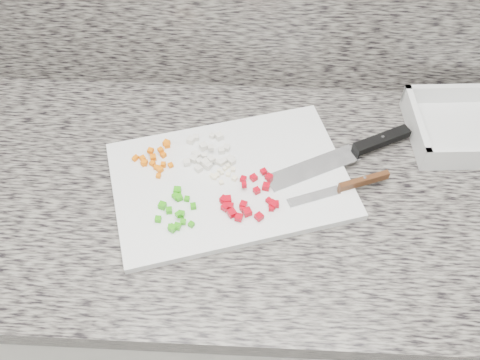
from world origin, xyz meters
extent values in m
cube|color=beige|center=(0.00, 1.44, 0.43)|extent=(3.92, 0.62, 0.86)
cube|color=slate|center=(0.00, 1.44, 0.88)|extent=(3.96, 0.64, 0.04)
cube|color=silver|center=(-0.05, 1.45, 0.91)|extent=(0.52, 0.42, 0.02)
cube|color=orange|center=(-0.19, 1.44, 0.92)|extent=(0.01, 0.01, 0.01)
cube|color=orange|center=(-0.16, 1.47, 0.92)|extent=(0.01, 0.01, 0.01)
cube|color=orange|center=(-0.18, 1.46, 0.92)|extent=(0.02, 0.02, 0.01)
cube|color=orange|center=(-0.18, 1.50, 0.92)|extent=(0.01, 0.01, 0.01)
cube|color=orange|center=(-0.22, 1.47, 0.92)|extent=(0.01, 0.01, 0.01)
cube|color=orange|center=(-0.22, 1.47, 0.92)|extent=(0.01, 0.01, 0.01)
cube|color=orange|center=(-0.18, 1.47, 0.92)|extent=(0.01, 0.01, 0.01)
cube|color=orange|center=(-0.20, 1.49, 0.92)|extent=(0.01, 0.01, 0.01)
cube|color=orange|center=(-0.18, 1.53, 0.92)|extent=(0.02, 0.02, 0.01)
cube|color=orange|center=(-0.22, 1.48, 0.92)|extent=(0.01, 0.01, 0.01)
cube|color=orange|center=(-0.24, 1.48, 0.92)|extent=(0.01, 0.01, 0.01)
cube|color=orange|center=(-0.19, 1.46, 0.92)|extent=(0.01, 0.01, 0.01)
cube|color=orange|center=(-0.19, 1.50, 0.93)|extent=(0.01, 0.01, 0.01)
cube|color=orange|center=(-0.21, 1.50, 0.93)|extent=(0.01, 0.01, 0.01)
cube|color=orange|center=(-0.20, 1.47, 0.92)|extent=(0.01, 0.01, 0.01)
cube|color=orange|center=(-0.24, 1.49, 0.92)|extent=(0.01, 0.01, 0.01)
cube|color=orange|center=(-0.18, 1.52, 0.92)|extent=(0.01, 0.01, 0.01)
cube|color=silver|center=(-0.11, 1.48, 0.92)|extent=(0.02, 0.02, 0.01)
cube|color=silver|center=(-0.11, 1.46, 0.92)|extent=(0.02, 0.02, 0.01)
cube|color=silver|center=(-0.10, 1.50, 0.92)|extent=(0.01, 0.01, 0.01)
cube|color=silver|center=(-0.07, 1.55, 0.92)|extent=(0.02, 0.02, 0.01)
cube|color=silver|center=(-0.12, 1.49, 0.92)|extent=(0.02, 0.02, 0.01)
cube|color=silver|center=(-0.09, 1.55, 0.92)|extent=(0.01, 0.01, 0.01)
cube|color=silver|center=(-0.07, 1.48, 0.92)|extent=(0.01, 0.01, 0.01)
cube|color=silver|center=(-0.13, 1.54, 0.92)|extent=(0.02, 0.02, 0.01)
cube|color=silver|center=(-0.09, 1.47, 0.92)|extent=(0.02, 0.02, 0.01)
cube|color=silver|center=(-0.09, 1.51, 0.93)|extent=(0.01, 0.01, 0.01)
cube|color=silver|center=(-0.10, 1.48, 0.92)|extent=(0.02, 0.02, 0.01)
cube|color=silver|center=(-0.10, 1.52, 0.92)|extent=(0.02, 0.02, 0.01)
cube|color=silver|center=(-0.07, 1.51, 0.92)|extent=(0.01, 0.01, 0.01)
cube|color=silver|center=(-0.04, 1.49, 0.92)|extent=(0.02, 0.02, 0.01)
cube|color=silver|center=(-0.13, 1.48, 0.92)|extent=(0.02, 0.02, 0.01)
cube|color=silver|center=(-0.11, 1.50, 0.92)|extent=(0.02, 0.02, 0.01)
cube|color=silver|center=(-0.12, 1.50, 0.92)|extent=(0.01, 0.01, 0.01)
cube|color=silver|center=(-0.12, 1.55, 0.92)|extent=(0.01, 0.01, 0.01)
cube|color=silver|center=(-0.06, 1.49, 0.92)|extent=(0.01, 0.01, 0.01)
cube|color=silver|center=(-0.06, 1.52, 0.92)|extent=(0.02, 0.02, 0.01)
cube|color=silver|center=(-0.08, 1.48, 0.93)|extent=(0.02, 0.02, 0.01)
cube|color=silver|center=(-0.05, 1.49, 0.92)|extent=(0.02, 0.02, 0.01)
cube|color=silver|center=(-0.07, 1.48, 0.92)|extent=(0.02, 0.02, 0.01)
cube|color=#2A9C0E|center=(-0.13, 1.35, 0.93)|extent=(0.01, 0.01, 0.01)
cube|color=#2A9C0E|center=(-0.11, 1.33, 0.92)|extent=(0.01, 0.01, 0.01)
cube|color=#2A9C0E|center=(-0.14, 1.32, 0.92)|extent=(0.02, 0.02, 0.01)
cube|color=#2A9C0E|center=(-0.14, 1.41, 0.92)|extent=(0.01, 0.01, 0.01)
cube|color=#2A9C0E|center=(-0.12, 1.39, 0.92)|extent=(0.01, 0.01, 0.01)
cube|color=#2A9C0E|center=(-0.17, 1.34, 0.92)|extent=(0.01, 0.01, 0.01)
cube|color=#2A9C0E|center=(-0.15, 1.40, 0.92)|extent=(0.02, 0.02, 0.01)
cube|color=#2A9C0E|center=(-0.15, 1.33, 0.92)|extent=(0.01, 0.01, 0.01)
cube|color=#2A9C0E|center=(-0.17, 1.37, 0.92)|extent=(0.02, 0.02, 0.01)
cube|color=#2A9C0E|center=(-0.15, 1.36, 0.92)|extent=(0.01, 0.01, 0.01)
cube|color=#2A9C0E|center=(-0.13, 1.33, 0.92)|extent=(0.01, 0.01, 0.01)
cube|color=#2A9C0E|center=(-0.14, 1.39, 0.92)|extent=(0.02, 0.02, 0.01)
cube|color=#2A9C0E|center=(-0.14, 1.41, 0.92)|extent=(0.01, 0.01, 0.01)
cube|color=#2A9C0E|center=(-0.11, 1.37, 0.92)|extent=(0.01, 0.01, 0.01)
cube|color=#2A9C0E|center=(-0.13, 1.35, 0.92)|extent=(0.01, 0.01, 0.01)
cube|color=#2A9C0E|center=(-0.12, 1.34, 0.92)|extent=(0.01, 0.01, 0.01)
cube|color=#A90211|center=(-0.05, 1.39, 0.92)|extent=(0.02, 0.02, 0.01)
cube|color=#A90211|center=(-0.05, 1.39, 0.92)|extent=(0.01, 0.01, 0.01)
cube|color=#A90211|center=(-0.02, 1.42, 0.93)|extent=(0.01, 0.01, 0.01)
cube|color=#A90211|center=(0.03, 1.38, 0.92)|extent=(0.01, 0.01, 0.01)
cube|color=#A90211|center=(-0.02, 1.38, 0.92)|extent=(0.02, 0.02, 0.01)
cube|color=#A90211|center=(-0.02, 1.35, 0.92)|extent=(0.02, 0.02, 0.01)
cube|color=#A90211|center=(-0.05, 1.39, 0.92)|extent=(0.02, 0.02, 0.01)
cube|color=#A90211|center=(-0.02, 1.44, 0.92)|extent=(0.01, 0.01, 0.01)
cube|color=#A90211|center=(-0.01, 1.36, 0.92)|extent=(0.02, 0.02, 0.01)
cube|color=#A90211|center=(0.03, 1.45, 0.92)|extent=(0.02, 0.02, 0.01)
cube|color=#A90211|center=(0.00, 1.45, 0.92)|extent=(0.02, 0.02, 0.01)
cube|color=#A90211|center=(0.03, 1.39, 0.92)|extent=(0.01, 0.01, 0.01)
cube|color=#A90211|center=(-0.02, 1.37, 0.92)|extent=(0.01, 0.01, 0.01)
cube|color=#A90211|center=(0.04, 1.39, 0.92)|extent=(0.01, 0.01, 0.01)
cube|color=#A90211|center=(0.02, 1.43, 0.92)|extent=(0.02, 0.02, 0.01)
cube|color=#A90211|center=(-0.04, 1.38, 0.92)|extent=(0.01, 0.01, 0.01)
cube|color=#A90211|center=(-0.04, 1.36, 0.92)|extent=(0.02, 0.02, 0.01)
cube|color=#A90211|center=(0.01, 1.36, 0.92)|extent=(0.02, 0.02, 0.01)
cube|color=#A90211|center=(-0.05, 1.37, 0.92)|extent=(0.02, 0.02, 0.01)
cube|color=#A90211|center=(-0.05, 1.39, 0.92)|extent=(0.02, 0.02, 0.01)
cube|color=#A90211|center=(0.01, 1.42, 0.92)|extent=(0.02, 0.02, 0.01)
cube|color=#A90211|center=(0.04, 1.38, 0.92)|extent=(0.02, 0.02, 0.01)
cube|color=#A90211|center=(0.02, 1.46, 0.92)|extent=(0.02, 0.02, 0.01)
cube|color=#F7EBBF|center=(-0.08, 1.45, 0.92)|extent=(0.01, 0.01, 0.01)
cube|color=#F7EBBF|center=(-0.04, 1.44, 0.92)|extent=(0.01, 0.01, 0.01)
cube|color=#F7EBBF|center=(-0.06, 1.43, 0.92)|extent=(0.01, 0.01, 0.01)
cube|color=#F7EBBF|center=(-0.04, 1.47, 0.92)|extent=(0.01, 0.01, 0.01)
cube|color=#F7EBBF|center=(-0.05, 1.48, 0.92)|extent=(0.01, 0.01, 0.01)
cube|color=#F7EBBF|center=(-0.06, 1.47, 0.92)|extent=(0.01, 0.01, 0.01)
cube|color=#F7EBBF|center=(-0.07, 1.46, 0.92)|extent=(0.01, 0.01, 0.00)
cube|color=#F7EBBF|center=(-0.06, 1.46, 0.92)|extent=(0.01, 0.01, 0.01)
cube|color=#F7EBBF|center=(-0.07, 1.45, 0.92)|extent=(0.01, 0.01, 0.01)
cube|color=#F7EBBF|center=(-0.08, 1.45, 0.92)|extent=(0.01, 0.01, 0.01)
cube|color=#F7EBBF|center=(-0.05, 1.45, 0.92)|extent=(0.01, 0.01, 0.01)
cube|color=silver|center=(0.12, 1.48, 0.92)|extent=(0.19, 0.13, 0.00)
cube|color=black|center=(0.26, 1.56, 0.92)|extent=(0.12, 0.08, 0.02)
cylinder|color=silver|center=(0.26, 1.56, 0.93)|extent=(0.01, 0.01, 0.00)
cube|color=silver|center=(0.11, 1.41, 0.92)|extent=(0.10, 0.06, 0.00)
cube|color=#4A2912|center=(0.21, 1.45, 0.92)|extent=(0.10, 0.05, 0.02)
cylinder|color=silver|center=(0.21, 1.45, 0.93)|extent=(0.01, 0.01, 0.00)
cube|color=silver|center=(0.46, 1.60, 0.91)|extent=(0.28, 0.21, 0.01)
cube|color=silver|center=(0.45, 1.69, 0.93)|extent=(0.27, 0.03, 0.04)
cube|color=silver|center=(0.33, 1.59, 0.93)|extent=(0.03, 0.19, 0.04)
camera|label=1|loc=(0.00, 0.81, 1.73)|focal=40.00mm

